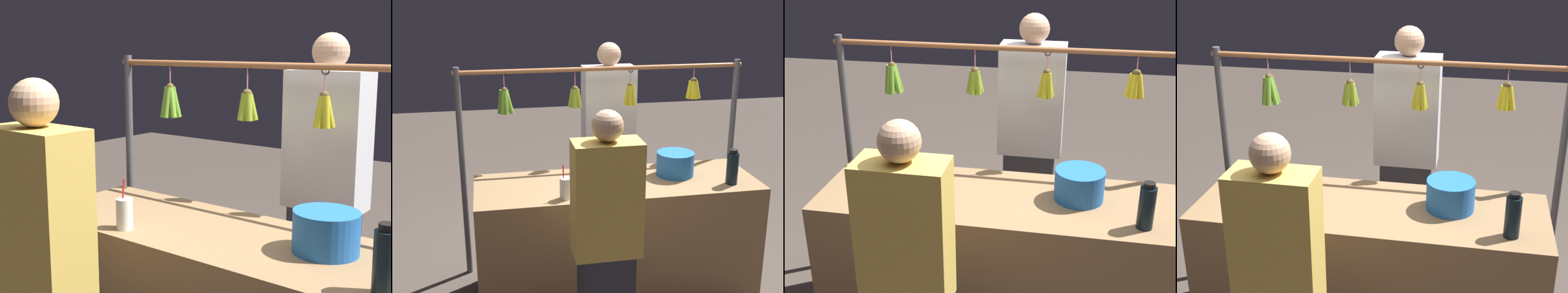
% 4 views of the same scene
% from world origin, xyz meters
% --- Properties ---
extents(market_counter, '(1.92, 0.65, 0.84)m').
position_xyz_m(market_counter, '(0.00, 0.00, 0.42)').
color(market_counter, olive).
rests_on(market_counter, ground).
extents(display_rack, '(2.14, 0.12, 1.58)m').
position_xyz_m(display_rack, '(0.01, -0.46, 1.12)').
color(display_rack, '#4C4C51').
rests_on(display_rack, ground).
extents(water_bottle, '(0.08, 0.08, 0.24)m').
position_xyz_m(water_bottle, '(-0.75, 0.18, 0.96)').
color(water_bottle, black).
rests_on(water_bottle, market_counter).
extents(blue_bucket, '(0.26, 0.26, 0.17)m').
position_xyz_m(blue_bucket, '(-0.43, -0.06, 0.93)').
color(blue_bucket, blue).
rests_on(blue_bucket, market_counter).
extents(drink_cup, '(0.07, 0.07, 0.22)m').
position_xyz_m(drink_cup, '(0.39, 0.23, 0.91)').
color(drink_cup, silver).
rests_on(drink_cup, market_counter).
extents(vendor_person, '(0.41, 0.22, 1.70)m').
position_xyz_m(vendor_person, '(-0.10, -0.73, 0.84)').
color(vendor_person, '#2D2D38').
rests_on(vendor_person, ground).
extents(customer_person, '(0.36, 0.20, 1.53)m').
position_xyz_m(customer_person, '(0.25, 0.77, 0.76)').
color(customer_person, '#2D2D38').
rests_on(customer_person, ground).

